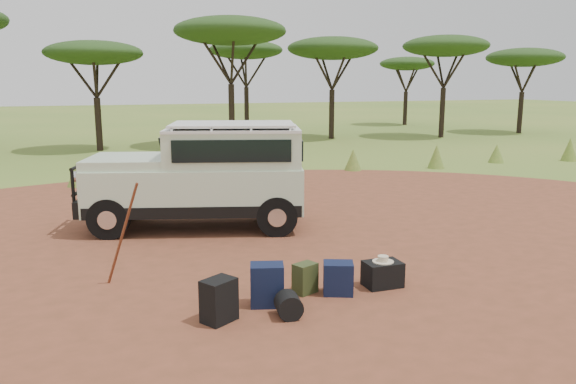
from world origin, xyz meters
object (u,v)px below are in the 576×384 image
object	(u,v)px
safari_vehicle	(204,178)
hard_case	(383,274)
backpack_navy	(267,285)
backpack_olive	(305,278)
walking_staff	(122,234)
backpack_black	(219,301)
duffel_navy	(338,278)

from	to	relation	value
safari_vehicle	hard_case	size ratio (longest dim) A/B	8.80
backpack_navy	backpack_olive	size ratio (longest dim) A/B	1.32
walking_staff	backpack_navy	world-z (taller)	walking_staff
backpack_black	backpack_olive	size ratio (longest dim) A/B	1.27
safari_vehicle	duffel_navy	bearing A→B (deg)	-60.31
backpack_navy	duffel_navy	xyz separation A→B (m)	(1.10, 0.04, -0.06)
hard_case	backpack_navy	bearing A→B (deg)	-176.36
backpack_olive	hard_case	distance (m)	1.21
backpack_olive	duffel_navy	xyz separation A→B (m)	(0.43, -0.20, 0.01)
duffel_navy	hard_case	xyz separation A→B (m)	(0.76, 0.05, -0.05)
backpack_black	safari_vehicle	bearing A→B (deg)	49.07
backpack_black	hard_case	distance (m)	2.63
walking_staff	hard_case	bearing A→B (deg)	-72.46
backpack_olive	hard_case	size ratio (longest dim) A/B	0.82
backpack_olive	hard_case	bearing A→B (deg)	-29.82
walking_staff	backpack_navy	size ratio (longest dim) A/B	2.86
backpack_black	backpack_olive	world-z (taller)	backpack_black
backpack_navy	hard_case	xyz separation A→B (m)	(1.86, 0.08, -0.10)
hard_case	safari_vehicle	bearing A→B (deg)	112.72
safari_vehicle	duffel_navy	world-z (taller)	safari_vehicle
safari_vehicle	duffel_navy	xyz separation A→B (m)	(0.99, -4.45, -0.82)
duffel_navy	hard_case	distance (m)	0.76
safari_vehicle	backpack_olive	bearing A→B (deg)	-65.40
backpack_black	backpack_olive	xyz separation A→B (m)	(1.41, 0.53, -0.06)
backpack_navy	duffel_navy	size ratio (longest dim) A/B	1.24
duffel_navy	hard_case	world-z (taller)	duffel_navy
safari_vehicle	backpack_olive	size ratio (longest dim) A/B	10.68
walking_staff	backpack_navy	bearing A→B (deg)	-91.38
backpack_olive	duffel_navy	bearing A→B (deg)	-47.43
backpack_olive	hard_case	xyz separation A→B (m)	(1.19, -0.16, -0.03)
backpack_black	hard_case	world-z (taller)	backpack_black
backpack_black	backpack_navy	size ratio (longest dim) A/B	0.96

